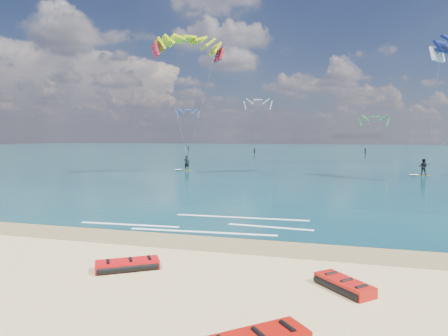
% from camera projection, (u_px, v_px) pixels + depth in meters
% --- Properties ---
extents(ground, '(320.00, 320.00, 0.00)m').
position_uv_depth(ground, '(280.00, 169.00, 52.31)').
color(ground, tan).
rests_on(ground, ground).
extents(wet_sand_strip, '(320.00, 2.40, 0.01)m').
position_uv_depth(wet_sand_strip, '(167.00, 240.00, 16.75)').
color(wet_sand_strip, brown).
rests_on(wet_sand_strip, ground).
extents(sea, '(320.00, 200.00, 0.04)m').
position_uv_depth(sea, '(309.00, 151.00, 113.81)').
color(sea, '#0B2F3E').
rests_on(sea, ground).
extents(packed_kite_left, '(2.39, 2.04, 0.36)m').
position_uv_depth(packed_kite_left, '(128.00, 269.00, 13.01)').
color(packed_kite_left, red).
rests_on(packed_kite_left, ground).
extents(packed_kite_mid, '(2.06, 2.11, 0.36)m').
position_uv_depth(packed_kite_mid, '(344.00, 290.00, 11.28)').
color(packed_kite_mid, '#B7130C').
rests_on(packed_kite_mid, ground).
extents(kitesurfer_main, '(9.16, 9.52, 16.22)m').
position_uv_depth(kitesurfer_main, '(187.00, 101.00, 46.04)').
color(kitesurfer_main, '#ACC617').
rests_on(kitesurfer_main, sea).
extents(shoreline_foam, '(11.30, 4.17, 0.01)m').
position_uv_depth(shoreline_foam, '(211.00, 225.00, 19.41)').
color(shoreline_foam, white).
rests_on(shoreline_foam, ground).
extents(distant_kites, '(53.93, 18.38, 12.43)m').
position_uv_depth(distant_kites, '(259.00, 131.00, 97.20)').
color(distant_kites, '#2958B5').
rests_on(distant_kites, ground).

